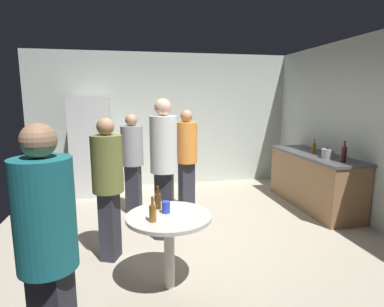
{
  "coord_description": "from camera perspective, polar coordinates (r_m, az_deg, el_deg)",
  "views": [
    {
      "loc": [
        -0.72,
        -3.9,
        1.81
      ],
      "look_at": [
        0.08,
        0.11,
        1.09
      ],
      "focal_mm": 29.55,
      "sensor_mm": 36.0,
      "label": 1
    }
  ],
  "objects": [
    {
      "name": "wall_back",
      "position": [
        6.58,
        -5.04,
        6.0
      ],
      "size": [
        5.32,
        0.06,
        2.7
      ],
      "primitive_type": "cube",
      "color": "beige",
      "rests_on": "ground_plane"
    },
    {
      "name": "beer_bottle_brown",
      "position": [
        3.14,
        -6.17,
        -8.43
      ],
      "size": [
        0.06,
        0.06,
        0.23
      ],
      "color": "#593314",
      "rests_on": "foreground_table"
    },
    {
      "name": "wall_side_right",
      "position": [
        5.16,
        29.31,
        3.65
      ],
      "size": [
        0.06,
        5.2,
        2.7
      ],
      "primitive_type": "cube",
      "color": "beige",
      "rests_on": "ground_plane"
    },
    {
      "name": "kettle",
      "position": [
        5.23,
        23.26,
        -0.01
      ],
      "size": [
        0.24,
        0.17,
        0.18
      ],
      "color": "#B2B2B7",
      "rests_on": "kitchen_counter"
    },
    {
      "name": "beer_bottle_amber",
      "position": [
        2.83,
        -7.11,
        -10.53
      ],
      "size": [
        0.06,
        0.06,
        0.23
      ],
      "color": "#8C5919",
      "rests_on": "foreground_table"
    },
    {
      "name": "person_in_teal_shirt",
      "position": [
        2.08,
        -24.69,
        -14.41
      ],
      "size": [
        0.45,
        0.45,
        1.68
      ],
      "rotation": [
        0.0,
        0.0,
        1.12
      ],
      "color": "#2D2D38",
      "rests_on": "ground_plane"
    },
    {
      "name": "person_in_orange_shirt",
      "position": [
        4.96,
        -1.0,
        0.07
      ],
      "size": [
        0.43,
        0.43,
        1.63
      ],
      "rotation": [
        0.0,
        0.0,
        -1.27
      ],
      "color": "#2D2D38",
      "rests_on": "ground_plane"
    },
    {
      "name": "person_in_white_shirt",
      "position": [
        3.97,
        -5.12,
        -0.89
      ],
      "size": [
        0.43,
        0.43,
        1.8
      ],
      "rotation": [
        0.0,
        0.0,
        -1.88
      ],
      "color": "#2D2D38",
      "rests_on": "ground_plane"
    },
    {
      "name": "person_in_olive_shirt",
      "position": [
        3.59,
        -14.95,
        -4.43
      ],
      "size": [
        0.44,
        0.44,
        1.6
      ],
      "rotation": [
        0.0,
        0.0,
        -0.39
      ],
      "color": "#2D2D38",
      "rests_on": "ground_plane"
    },
    {
      "name": "person_in_gray_shirt",
      "position": [
        5.01,
        -10.7,
        -0.48
      ],
      "size": [
        0.44,
        0.44,
        1.56
      ],
      "rotation": [
        0.0,
        0.0,
        -1.96
      ],
      "color": "#2D2D38",
      "rests_on": "ground_plane"
    },
    {
      "name": "kitchen_counter",
      "position": [
        5.68,
        21.07,
        -4.49
      ],
      "size": [
        0.64,
        1.96,
        0.9
      ],
      "color": "olive",
      "rests_on": "ground_plane"
    },
    {
      "name": "wine_bottle_on_counter",
      "position": [
        4.99,
        25.72,
        -0.1
      ],
      "size": [
        0.08,
        0.08,
        0.31
      ],
      "color": "#3F141E",
      "rests_on": "kitchen_counter"
    },
    {
      "name": "refrigerator",
      "position": [
        6.2,
        -17.72,
        1.13
      ],
      "size": [
        0.7,
        0.68,
        1.8
      ],
      "color": "silver",
      "rests_on": "ground_plane"
    },
    {
      "name": "beer_bottle_on_counter",
      "position": [
        5.67,
        21.16,
        0.98
      ],
      "size": [
        0.06,
        0.06,
        0.23
      ],
      "color": "#8C5919",
      "rests_on": "kitchen_counter"
    },
    {
      "name": "foreground_table",
      "position": [
        3.04,
        -4.18,
        -12.84
      ],
      "size": [
        0.8,
        0.8,
        0.73
      ],
      "color": "beige",
      "rests_on": "ground_plane"
    },
    {
      "name": "plastic_cup_blue",
      "position": [
        3.04,
        -4.74,
        -9.62
      ],
      "size": [
        0.08,
        0.08,
        0.11
      ],
      "primitive_type": "cylinder",
      "color": "blue",
      "rests_on": "foreground_table"
    },
    {
      "name": "ground_plane",
      "position": [
        4.38,
        -0.79,
        -15.11
      ],
      "size": [
        5.2,
        5.2,
        0.1
      ],
      "primitive_type": "cube",
      "color": "#B2A893"
    }
  ]
}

